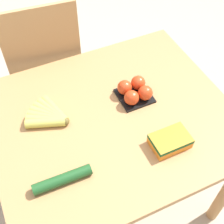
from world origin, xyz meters
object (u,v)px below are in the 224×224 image
chair (46,72)px  cucumber_near (62,179)px  carrot_bag (170,140)px  tomato_pack (135,91)px  banana_bunch (49,116)px

chair → cucumber_near: (-0.16, -0.83, 0.24)m
carrot_bag → cucumber_near: bearing=177.0°
tomato_pack → carrot_bag: bearing=-88.5°
banana_bunch → tomato_pack: bearing=-5.7°
chair → tomato_pack: size_ratio=6.90×
chair → carrot_bag: 0.94m
chair → banana_bunch: (-0.11, -0.52, 0.24)m
tomato_pack → chair: bearing=116.5°
tomato_pack → cucumber_near: tomato_pack is taller
banana_bunch → tomato_pack: (0.39, -0.04, 0.02)m
tomato_pack → cucumber_near: size_ratio=0.66×
banana_bunch → carrot_bag: bearing=-39.7°
tomato_pack → cucumber_near: bearing=-148.5°
tomato_pack → carrot_bag: 0.29m
carrot_bag → cucumber_near: carrot_bag is taller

